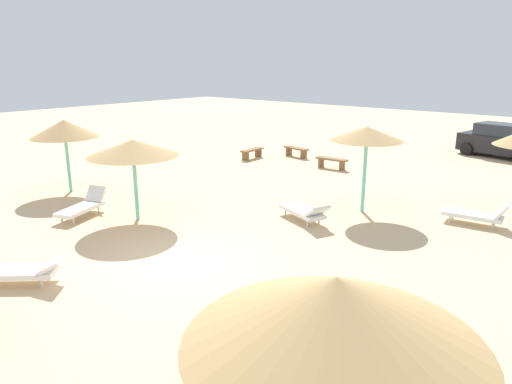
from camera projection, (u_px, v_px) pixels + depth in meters
name	position (u px, v px, depth m)	size (l,w,h in m)	color
ground_plane	(178.00, 264.00, 11.49)	(80.00, 80.00, 0.00)	#DBBA8C
parasol_0	(133.00, 148.00, 14.16)	(2.77, 2.77, 2.54)	#6BC6BC
parasol_2	(335.00, 312.00, 4.21)	(2.84, 2.84, 2.98)	#6BC6BC
parasol_3	(367.00, 134.00, 14.80)	(2.31, 2.31, 2.83)	#6BC6BC
parasol_5	(64.00, 129.00, 17.26)	(2.48, 2.48, 2.75)	#6BC6BC
lounger_0	(83.00, 206.00, 15.00)	(1.23, 1.95, 0.81)	white
lounger_1	(478.00, 214.00, 14.19)	(1.91, 0.86, 0.81)	white
lounger_3	(305.00, 211.00, 14.50)	(2.00, 1.26, 0.70)	white
lounger_4	(23.00, 271.00, 10.41)	(1.85, 1.75, 0.62)	white
bench_0	(296.00, 150.00, 24.31)	(1.55, 0.67, 0.49)	brown
bench_1	(332.00, 161.00, 21.63)	(1.52, 0.46, 0.49)	brown
bench_2	(252.00, 152.00, 23.89)	(0.50, 1.52, 0.49)	brown
parked_car	(500.00, 141.00, 24.19)	(4.26, 2.60, 1.72)	black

